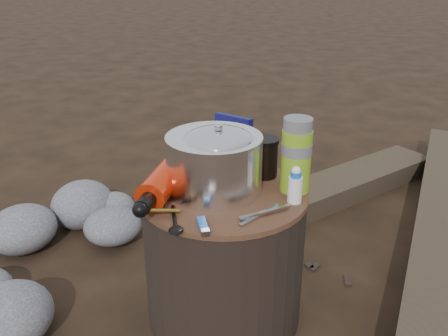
% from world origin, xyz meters
% --- Properties ---
extents(ground, '(60.00, 60.00, 0.00)m').
position_xyz_m(ground, '(0.00, 0.00, 0.00)').
color(ground, black).
rests_on(ground, ground).
extents(stump, '(0.45, 0.45, 0.41)m').
position_xyz_m(stump, '(0.00, 0.00, 0.21)').
color(stump, black).
rests_on(stump, ground).
extents(rock_ring, '(0.39, 0.85, 0.17)m').
position_xyz_m(rock_ring, '(-0.63, 0.11, 0.08)').
color(rock_ring, slate).
rests_on(rock_ring, ground).
extents(log_small, '(0.90, 0.94, 0.09)m').
position_xyz_m(log_small, '(0.34, 0.85, 0.05)').
color(log_small, '#3C3123').
rests_on(log_small, ground).
extents(foil_windscreen, '(0.25, 0.25, 0.15)m').
position_xyz_m(foil_windscreen, '(-0.03, 0.00, 0.49)').
color(foil_windscreen, white).
rests_on(foil_windscreen, stump).
extents(camping_pot, '(0.18, 0.18, 0.18)m').
position_xyz_m(camping_pot, '(-0.01, -0.00, 0.50)').
color(camping_pot, silver).
rests_on(camping_pot, stump).
extents(fuel_bottle, '(0.09, 0.32, 0.08)m').
position_xyz_m(fuel_bottle, '(-0.15, -0.03, 0.45)').
color(fuel_bottle, red).
rests_on(fuel_bottle, stump).
extents(thermos, '(0.08, 0.08, 0.20)m').
position_xyz_m(thermos, '(0.18, 0.05, 0.51)').
color(thermos, '#83AF22').
rests_on(thermos, stump).
extents(travel_mug, '(0.07, 0.07, 0.11)m').
position_xyz_m(travel_mug, '(0.09, 0.12, 0.47)').
color(travel_mug, black).
rests_on(travel_mug, stump).
extents(stuff_sack, '(0.13, 0.11, 0.09)m').
position_xyz_m(stuff_sack, '(-0.10, 0.16, 0.46)').
color(stuff_sack, '#BE8F07').
rests_on(stuff_sack, stump).
extents(food_pouch, '(0.12, 0.07, 0.15)m').
position_xyz_m(food_pouch, '(-0.01, 0.19, 0.49)').
color(food_pouch, '#0E0F4F').
rests_on(food_pouch, stump).
extents(lighter, '(0.05, 0.08, 0.01)m').
position_xyz_m(lighter, '(-0.01, -0.19, 0.42)').
color(lighter, blue).
rests_on(lighter, stump).
extents(pot_grabber, '(0.12, 0.13, 0.01)m').
position_xyz_m(pot_grabber, '(0.11, -0.11, 0.42)').
color(pot_grabber, '#A9A9AD').
rests_on(pot_grabber, stump).
extents(spork, '(0.07, 0.13, 0.01)m').
position_xyz_m(spork, '(-0.09, -0.17, 0.42)').
color(spork, black).
rests_on(spork, stump).
extents(squeeze_bottle, '(0.04, 0.04, 0.09)m').
position_xyz_m(squeeze_bottle, '(0.19, -0.02, 0.45)').
color(squeeze_bottle, white).
rests_on(squeeze_bottle, stump).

